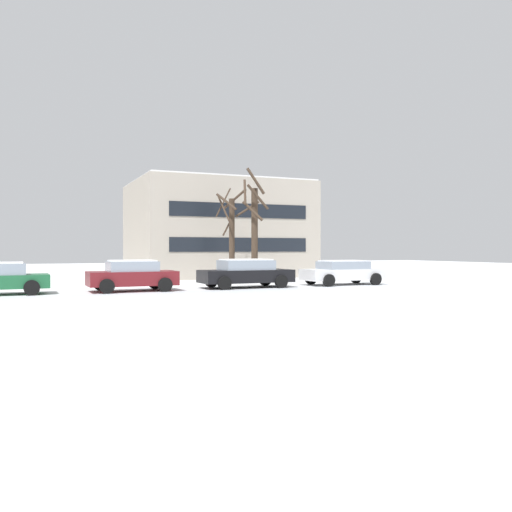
% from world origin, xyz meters
% --- Properties ---
extents(ground_plane, '(120.00, 120.00, 0.00)m').
position_xyz_m(ground_plane, '(0.00, 0.00, 0.00)').
color(ground_plane, white).
extents(road_surface, '(80.00, 9.98, 0.00)m').
position_xyz_m(road_surface, '(0.00, 3.99, 0.00)').
color(road_surface, silver).
rests_on(road_surface, ground).
extents(parked_car_maroon, '(3.94, 2.15, 1.42)m').
position_xyz_m(parked_car_maroon, '(4.05, 9.97, 0.73)').
color(parked_car_maroon, maroon).
rests_on(parked_car_maroon, ground).
extents(parked_car_black, '(4.61, 2.12, 1.42)m').
position_xyz_m(parked_car_black, '(9.62, 9.97, 0.73)').
color(parked_car_black, black).
rests_on(parked_car_black, ground).
extents(parked_car_white, '(4.50, 2.08, 1.31)m').
position_xyz_m(parked_car_white, '(15.19, 9.91, 0.69)').
color(parked_car_white, white).
rests_on(parked_car_white, ground).
extents(tree_far_right, '(1.60, 1.79, 6.46)m').
position_xyz_m(tree_far_right, '(11.53, 13.43, 3.11)').
color(tree_far_right, '#423326').
rests_on(tree_far_right, ground).
extents(tree_far_left, '(2.00, 2.00, 5.56)m').
position_xyz_m(tree_far_left, '(10.66, 14.80, 2.80)').
color(tree_far_left, '#423326').
rests_on(tree_far_left, ground).
extents(building_far_right, '(11.70, 9.50, 6.66)m').
position_xyz_m(building_far_right, '(12.28, 22.07, 3.33)').
color(building_far_right, '#B2A899').
rests_on(building_far_right, ground).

